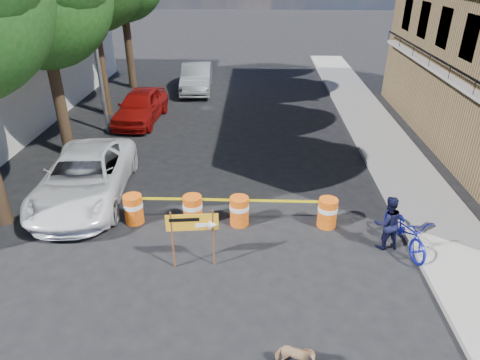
# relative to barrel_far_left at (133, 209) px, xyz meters

# --- Properties ---
(ground) EXTENTS (120.00, 120.00, 0.00)m
(ground) POSITION_rel_barrel_far_left_xyz_m (2.89, -2.14, -0.47)
(ground) COLOR black
(ground) RESTS_ON ground
(sidewalk_east) EXTENTS (2.40, 40.00, 0.15)m
(sidewalk_east) POSITION_rel_barrel_far_left_xyz_m (9.09, 3.86, -0.40)
(sidewalk_east) COLOR gray
(sidewalk_east) RESTS_ON ground
(streetlamp) EXTENTS (1.25, 0.18, 8.00)m
(streetlamp) POSITION_rel_barrel_far_left_xyz_m (-3.04, 7.36, 3.90)
(streetlamp) COLOR gray
(streetlamp) RESTS_ON ground
(barrel_far_left) EXTENTS (0.58, 0.58, 0.90)m
(barrel_far_left) POSITION_rel_barrel_far_left_xyz_m (0.00, 0.00, 0.00)
(barrel_far_left) COLOR #DB3E0C
(barrel_far_left) RESTS_ON ground
(barrel_mid_left) EXTENTS (0.58, 0.58, 0.90)m
(barrel_mid_left) POSITION_rel_barrel_far_left_xyz_m (1.77, 0.03, 0.00)
(barrel_mid_left) COLOR #DB3E0C
(barrel_mid_left) RESTS_ON ground
(barrel_mid_right) EXTENTS (0.58, 0.58, 0.90)m
(barrel_mid_right) POSITION_rel_barrel_far_left_xyz_m (3.16, 0.01, 0.00)
(barrel_mid_right) COLOR #DB3E0C
(barrel_mid_right) RESTS_ON ground
(barrel_far_right) EXTENTS (0.58, 0.58, 0.90)m
(barrel_far_right) POSITION_rel_barrel_far_left_xyz_m (5.74, 0.00, 0.00)
(barrel_far_right) COLOR #DB3E0C
(barrel_far_right) RESTS_ON ground
(detour_sign) EXTENTS (1.30, 0.26, 1.67)m
(detour_sign) POSITION_rel_barrel_far_left_xyz_m (2.22, -1.99, 0.74)
(detour_sign) COLOR #592D19
(detour_sign) RESTS_ON ground
(pedestrian) EXTENTS (0.85, 0.72, 1.57)m
(pedestrian) POSITION_rel_barrel_far_left_xyz_m (7.17, -0.98, 0.31)
(pedestrian) COLOR black
(pedestrian) RESTS_ON ground
(bicycle) EXTENTS (0.96, 1.25, 2.12)m
(bicycle) POSITION_rel_barrel_far_left_xyz_m (7.69, -0.98, 0.59)
(bicycle) COLOR #141BA3
(bicycle) RESTS_ON ground
(dog) EXTENTS (0.81, 0.46, 0.65)m
(dog) POSITION_rel_barrel_far_left_xyz_m (4.40, -5.05, -0.15)
(dog) COLOR tan
(dog) RESTS_ON ground
(suv_white) EXTENTS (3.06, 5.80, 1.55)m
(suv_white) POSITION_rel_barrel_far_left_xyz_m (-1.91, 1.36, 0.31)
(suv_white) COLOR white
(suv_white) RESTS_ON ground
(sedan_red) EXTENTS (2.09, 4.60, 1.53)m
(sedan_red) POSITION_rel_barrel_far_left_xyz_m (-1.91, 8.83, 0.29)
(sedan_red) COLOR #9B0F0C
(sedan_red) RESTS_ON ground
(sedan_silver) EXTENTS (1.99, 4.89, 1.58)m
(sedan_silver) POSITION_rel_barrel_far_left_xyz_m (0.09, 14.26, 0.32)
(sedan_silver) COLOR #9EA1A5
(sedan_silver) RESTS_ON ground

